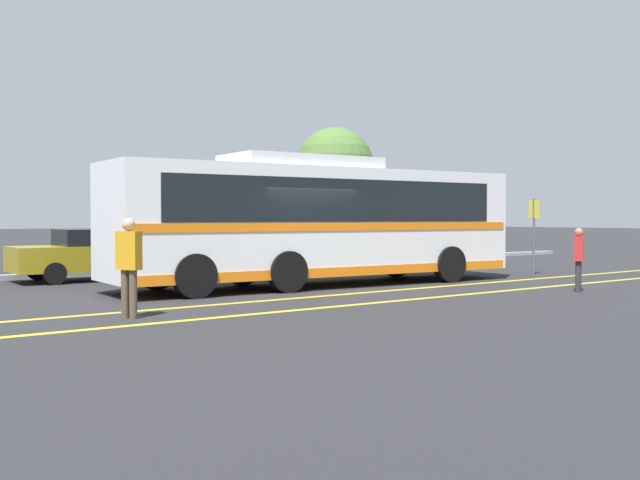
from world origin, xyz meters
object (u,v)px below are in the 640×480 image
(pedestrian_0, at_px, (129,261))
(transit_bus, at_px, (320,219))
(parked_car_3, at_px, (398,246))
(pedestrian_1, at_px, (579,256))
(tree_0, at_px, (335,167))
(parked_car_1, at_px, (99,254))
(bus_stop_sign, at_px, (534,227))
(parked_car_2, at_px, (266,249))

(pedestrian_0, bearing_deg, transit_bus, 83.68)
(transit_bus, xyz_separation_m, parked_car_3, (8.02, 5.43, -1.04))
(transit_bus, height_order, pedestrian_1, transit_bus)
(pedestrian_1, relative_size, tree_0, 0.28)
(parked_car_1, bearing_deg, parked_car_3, 93.82)
(bus_stop_sign, relative_size, tree_0, 0.43)
(parked_car_1, xyz_separation_m, pedestrian_1, (7.89, -10.41, 0.12))
(tree_0, bearing_deg, pedestrian_1, -104.56)
(parked_car_3, height_order, tree_0, tree_0)
(transit_bus, distance_m, pedestrian_0, 7.36)
(tree_0, bearing_deg, pedestrian_0, -140.12)
(transit_bus, bearing_deg, tree_0, 143.67)
(transit_bus, relative_size, bus_stop_sign, 4.94)
(parked_car_1, distance_m, bus_stop_sign, 13.23)
(pedestrian_0, bearing_deg, pedestrian_1, 47.54)
(transit_bus, bearing_deg, parked_car_3, 128.53)
(pedestrian_0, relative_size, bus_stop_sign, 0.75)
(transit_bus, xyz_separation_m, tree_0, (7.52, 8.73, 2.17))
(parked_car_2, relative_size, bus_stop_sign, 1.74)
(pedestrian_1, bearing_deg, transit_bus, 94.73)
(parked_car_3, bearing_deg, pedestrian_1, 161.61)
(parked_car_3, height_order, bus_stop_sign, bus_stop_sign)
(transit_bus, relative_size, parked_car_2, 2.84)
(pedestrian_0, relative_size, pedestrian_1, 1.16)
(parked_car_1, xyz_separation_m, bus_stop_sign, (11.55, -6.42, 0.76))
(parked_car_2, bearing_deg, parked_car_3, -91.78)
(parked_car_3, relative_size, pedestrian_0, 2.71)
(pedestrian_1, bearing_deg, parked_car_2, 69.57)
(transit_bus, relative_size, parked_car_3, 2.43)
(parked_car_1, height_order, tree_0, tree_0)
(parked_car_1, bearing_deg, pedestrian_1, 40.04)
(transit_bus, distance_m, pedestrian_1, 6.54)
(bus_stop_sign, bearing_deg, parked_car_2, -133.00)
(parked_car_2, xyz_separation_m, pedestrian_1, (2.17, -10.33, 0.13))
(parked_car_1, distance_m, parked_car_2, 5.72)
(pedestrian_0, height_order, tree_0, tree_0)
(transit_bus, distance_m, parked_car_2, 5.53)
(parked_car_2, bearing_deg, bus_stop_sign, -141.71)
(transit_bus, xyz_separation_m, pedestrian_1, (3.90, -5.18, -0.88))
(parked_car_2, relative_size, pedestrian_0, 2.33)
(parked_car_2, height_order, tree_0, tree_0)
(parked_car_2, distance_m, tree_0, 7.51)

